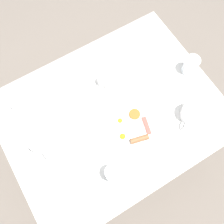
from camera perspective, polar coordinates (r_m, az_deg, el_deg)
name	(u,v)px	position (r m, az deg, el deg)	size (l,w,h in m)	color
ground_plane	(112,144)	(2.16, 0.00, -7.08)	(8.00, 8.00, 0.00)	#70665B
table	(112,117)	(1.52, 0.00, -1.15)	(0.93, 1.20, 0.73)	white
breakfast_plate	(132,128)	(1.42, 4.47, -3.54)	(0.29, 0.29, 0.04)	white
teapot_near	(39,142)	(1.40, -15.59, -6.31)	(0.20, 0.11, 0.13)	white
teapot_far	(192,112)	(1.46, 17.05, -0.06)	(0.12, 0.18, 0.13)	white
teacup_with_saucer_left	(18,103)	(1.54, -19.70, 1.81)	(0.15, 0.15, 0.06)	white
water_glass_tall	(113,174)	(1.32, 0.25, -13.25)	(0.08, 0.08, 0.11)	white
water_glass_short	(190,65)	(1.59, 16.65, 9.84)	(0.08, 0.08, 0.12)	white
creamer_jug	(102,81)	(1.51, -2.10, 6.86)	(0.08, 0.06, 0.06)	white
fork_by_plate	(150,81)	(1.55, 8.24, 6.62)	(0.10, 0.17, 0.00)	silver
knife_by_plate	(64,85)	(1.55, -10.42, 5.80)	(0.02, 0.19, 0.00)	silver
spoon_for_tea	(86,121)	(1.44, -5.71, -2.02)	(0.14, 0.10, 0.00)	silver
fork_spare	(57,196)	(1.39, -11.98, -17.38)	(0.18, 0.03, 0.00)	silver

